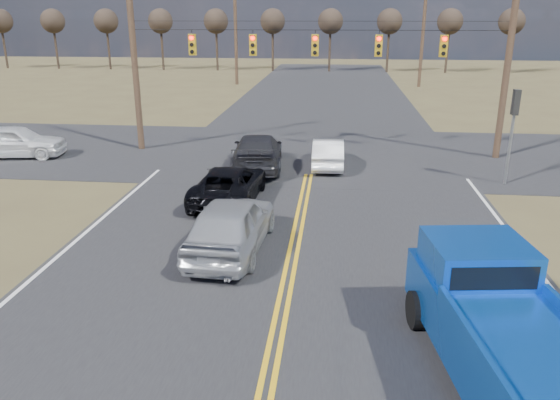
# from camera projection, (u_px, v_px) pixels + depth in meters

# --- Properties ---
(ground) EXTENTS (160.00, 160.00, 0.00)m
(ground) POSITION_uv_depth(u_px,v_px,m) (270.00, 371.00, 10.82)
(ground) COLOR brown
(ground) RESTS_ON ground
(road_main) EXTENTS (14.00, 120.00, 0.02)m
(road_main) POSITION_uv_depth(u_px,v_px,m) (303.00, 205.00, 20.23)
(road_main) COLOR #28282B
(road_main) RESTS_ON ground
(road_cross) EXTENTS (120.00, 12.00, 0.02)m
(road_cross) POSITION_uv_depth(u_px,v_px,m) (313.00, 153.00, 27.76)
(road_cross) COLOR #28282B
(road_cross) RESTS_ON ground
(signal_gantry) EXTENTS (19.60, 4.83, 10.00)m
(signal_gantry) POSITION_uv_depth(u_px,v_px,m) (325.00, 51.00, 25.88)
(signal_gantry) COLOR #473323
(signal_gantry) RESTS_ON ground
(utility_poles) EXTENTS (19.60, 58.32, 10.00)m
(utility_poles) POSITION_uv_depth(u_px,v_px,m) (314.00, 48.00, 25.14)
(utility_poles) COLOR #473323
(utility_poles) RESTS_ON ground
(treeline) EXTENTS (87.00, 117.80, 7.40)m
(treeline) POSITION_uv_depth(u_px,v_px,m) (321.00, 31.00, 34.36)
(treeline) COLOR #33261C
(treeline) RESTS_ON ground
(pickup_truck) EXTENTS (3.02, 6.24, 2.25)m
(pickup_truck) POSITION_uv_depth(u_px,v_px,m) (499.00, 326.00, 10.37)
(pickup_truck) COLOR black
(pickup_truck) RESTS_ON ground
(silver_suv) EXTENTS (2.27, 5.06, 1.69)m
(silver_suv) POSITION_uv_depth(u_px,v_px,m) (231.00, 224.00, 16.07)
(silver_suv) COLOR #AAADB2
(silver_suv) RESTS_ON ground
(black_suv) EXTENTS (2.38, 4.89, 1.34)m
(black_suv) POSITION_uv_depth(u_px,v_px,m) (229.00, 184.00, 20.45)
(black_suv) COLOR black
(black_suv) RESTS_ON ground
(white_car_queue) EXTENTS (1.46, 4.02, 1.32)m
(white_car_queue) POSITION_uv_depth(u_px,v_px,m) (328.00, 153.00, 25.12)
(white_car_queue) COLOR white
(white_car_queue) RESTS_ON ground
(dgrey_car_queue) EXTENTS (2.68, 5.58, 1.57)m
(dgrey_car_queue) POSITION_uv_depth(u_px,v_px,m) (258.00, 152.00, 24.82)
(dgrey_car_queue) COLOR #2C2C30
(dgrey_car_queue) RESTS_ON ground
(cross_car_west) EXTENTS (2.59, 4.92, 1.60)m
(cross_car_west) POSITION_uv_depth(u_px,v_px,m) (15.00, 141.00, 26.75)
(cross_car_west) COLOR white
(cross_car_west) RESTS_ON ground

